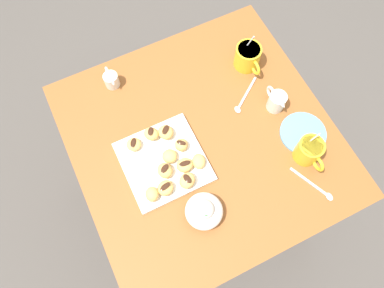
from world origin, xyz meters
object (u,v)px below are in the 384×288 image
ice_cream_bowl (204,211)px  beignet_8 (185,165)px  beignet_7 (152,194)px  pastry_plate_square (164,162)px  beignet_6 (151,134)px  saucer_sky_left (303,133)px  beignet_0 (170,156)px  beignet_3 (199,161)px  beignet_9 (166,188)px  coffee_mug_yellow_left (248,56)px  cream_pitcher_white (277,101)px  beignet_4 (134,144)px  chocolate_sauce_pitcher (111,79)px  beignet_1 (182,146)px  beignet_5 (166,132)px  dining_table (202,154)px  beignet_10 (187,181)px  coffee_mug_yellow_right (309,151)px  beignet_2 (165,170)px

ice_cream_bowl → beignet_8: bearing=175.9°
beignet_7 → beignet_8: beignet_7 is taller
pastry_plate_square → beignet_6: 0.10m
ice_cream_bowl → beignet_8: 0.16m
beignet_6 → saucer_sky_left: bearing=65.7°
pastry_plate_square → beignet_0: size_ratio=5.35×
beignet_3 → beignet_9: bearing=-75.4°
coffee_mug_yellow_left → cream_pitcher_white: (0.20, 0.00, -0.01)m
beignet_4 → beignet_6: 0.07m
chocolate_sauce_pitcher → beignet_1: (0.34, 0.12, 0.00)m
beignet_5 → beignet_8: beignet_5 is taller
beignet_0 → beignet_7: size_ratio=1.02×
dining_table → beignet_9: bearing=-59.8°
beignet_7 → beignet_10: size_ratio=0.87×
pastry_plate_square → beignet_4: size_ratio=5.38×
coffee_mug_yellow_right → chocolate_sauce_pitcher: coffee_mug_yellow_right is taller
beignet_4 → beignet_9: bearing=10.1°
dining_table → beignet_0: 0.22m
beignet_1 → pastry_plate_square: bearing=-77.9°
chocolate_sauce_pitcher → beignet_6: (0.26, 0.04, 0.00)m
beignet_1 → beignet_6: (-0.08, -0.07, 0.00)m
beignet_10 → beignet_9: bearing=-96.5°
cream_pitcher_white → beignet_6: (-0.08, -0.44, -0.00)m
beignet_2 → beignet_4: 0.14m
coffee_mug_yellow_left → coffee_mug_yellow_right: bearing=-0.0°
coffee_mug_yellow_left → beignet_3: coffee_mug_yellow_left is taller
pastry_plate_square → beignet_1: bearing=102.1°
beignet_9 → beignet_8: bearing=116.0°
beignet_9 → saucer_sky_left: bearing=87.4°
beignet_3 → beignet_6: size_ratio=1.02×
chocolate_sauce_pitcher → beignet_6: 0.26m
coffee_mug_yellow_right → beignet_8: 0.41m
coffee_mug_yellow_left → beignet_2: 0.52m
dining_table → beignet_7: (0.11, -0.24, 0.18)m
ice_cream_bowl → beignet_4: (-0.30, -0.11, -0.01)m
beignet_0 → beignet_8: 0.06m
beignet_4 → beignet_5: (0.01, 0.11, 0.00)m
beignet_0 → beignet_9: bearing=-31.6°
beignet_1 → beignet_3: beignet_1 is taller
saucer_sky_left → beignet_8: beignet_8 is taller
beignet_7 → saucer_sky_left: bearing=87.6°
dining_table → beignet_2: size_ratio=16.53×
beignet_0 → beignet_4: (-0.09, -0.09, -0.00)m
beignet_7 → beignet_9: same height
beignet_2 → beignet_4: size_ratio=1.08×
dining_table → beignet_6: (-0.08, -0.16, 0.18)m
beignet_3 → beignet_6: (-0.16, -0.10, 0.00)m
cream_pitcher_white → beignet_9: cream_pitcher_white is taller
dining_table → ice_cream_bowl: bearing=-26.5°
dining_table → cream_pitcher_white: size_ratio=8.38×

